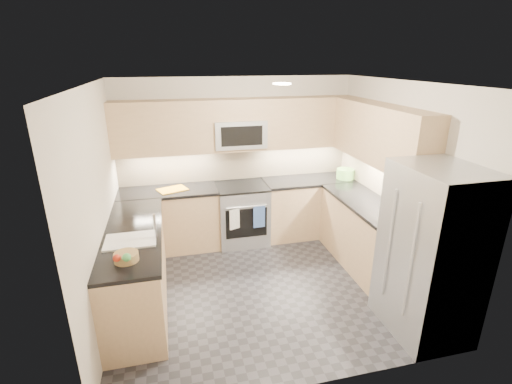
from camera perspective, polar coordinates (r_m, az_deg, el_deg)
name	(u,v)px	position (r m, az deg, el deg)	size (l,w,h in m)	color
floor	(262,285)	(4.91, 0.99, -14.11)	(3.60, 3.20, 0.00)	black
ceiling	(264,83)	(4.08, 1.21, 16.43)	(3.60, 3.20, 0.02)	beige
wall_back	(237,160)	(5.83, -2.91, 5.00)	(3.60, 0.02, 2.50)	beige
wall_front	(315,263)	(2.96, 9.10, -10.73)	(3.60, 0.02, 2.50)	beige
wall_left	(99,208)	(4.28, -22.95, -2.23)	(0.02, 3.20, 2.50)	beige
wall_right	(399,182)	(5.08, 21.15, 1.39)	(0.02, 3.20, 2.50)	beige
base_cab_back_left	(171,221)	(5.72, -13.01, -4.33)	(1.42, 0.60, 0.90)	tan
base_cab_back_right	(307,208)	(6.10, 7.87, -2.40)	(1.42, 0.60, 0.90)	tan
base_cab_right	(366,236)	(5.33, 16.51, -6.50)	(0.60, 1.70, 0.90)	tan
base_cab_peninsula	(137,269)	(4.58, -17.83, -11.27)	(0.60, 2.00, 0.90)	tan
countertop_back_left	(168,191)	(5.54, -13.38, 0.11)	(1.42, 0.63, 0.04)	black
countertop_back_right	(309,180)	(5.94, 8.09, 1.79)	(1.42, 0.63, 0.04)	black
countertop_right	(369,204)	(5.15, 17.01, -1.80)	(0.63, 1.70, 0.04)	black
countertop_peninsula	(132,233)	(4.36, -18.48, -5.96)	(0.63, 2.00, 0.04)	black
upper_cab_back	(239,125)	(5.54, -2.67, 10.31)	(3.60, 0.35, 0.75)	tan
upper_cab_right	(380,134)	(5.07, 18.58, 8.40)	(0.35, 1.95, 0.75)	tan
backsplash_back	(237,163)	(5.84, -2.89, 4.47)	(3.60, 0.01, 0.51)	#C7B190
backsplash_right	(379,176)	(5.45, 18.43, 2.31)	(0.01, 2.30, 0.51)	#C7B190
gas_range	(242,214)	(5.79, -2.17, -3.44)	(0.76, 0.65, 0.91)	#9C9DA4
range_cooktop	(242,186)	(5.62, -2.23, 0.87)	(0.76, 0.65, 0.03)	black
oven_door_glass	(247,223)	(5.49, -1.47, -4.82)	(0.62, 0.02, 0.45)	black
oven_handle	(247,207)	(5.37, -1.45, -2.28)	(0.02, 0.02, 0.60)	#B2B5BA
microwave	(239,133)	(5.53, -2.60, 8.99)	(0.76, 0.40, 0.40)	#ACAFB4
microwave_door	(242,136)	(5.34, -2.17, 8.59)	(0.60, 0.01, 0.28)	black
refrigerator	(431,253)	(4.17, 25.32, -8.49)	(0.70, 0.90, 1.80)	#A0A3A8
fridge_handle_left	(410,262)	(3.81, 22.67, -9.94)	(0.02, 0.02, 1.20)	#B2B5BA
fridge_handle_right	(389,244)	(4.06, 19.75, -7.61)	(0.02, 0.02, 1.20)	#B2B5BA
sink_basin	(131,246)	(4.16, -18.64, -7.93)	(0.52, 0.38, 0.16)	white
faucet	(155,227)	(4.05, -15.29, -5.16)	(0.03, 0.03, 0.28)	silver
utensil_bowl	(345,174)	(6.05, 13.57, 2.75)	(0.27, 0.27, 0.16)	#6FB94F
cutting_board	(172,190)	(5.52, -12.73, 0.37)	(0.40, 0.28, 0.01)	orange
fruit_basket	(126,257)	(3.75, -19.33, -9.41)	(0.23, 0.23, 0.08)	#A5814D
fruit_apple	(117,258)	(3.61, -20.63, -9.49)	(0.07, 0.07, 0.07)	red
fruit_pear	(127,257)	(3.59, -19.29, -9.48)	(0.08, 0.08, 0.08)	#47A651
dish_towel_check	(235,219)	(5.38, -3.32, -4.21)	(0.16, 0.01, 0.31)	white
dish_towel_blue	(259,217)	(5.45, 0.48, -3.84)	(0.18, 0.01, 0.33)	#345090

